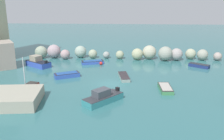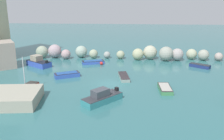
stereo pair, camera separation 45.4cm
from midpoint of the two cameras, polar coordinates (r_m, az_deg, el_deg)
cove_water at (r=36.15m, az=-0.06°, el=-3.22°), size 160.00×160.00×0.00m
rock_breakwater at (r=50.26m, az=3.19°, el=3.87°), size 37.39×4.20×2.78m
stone_dock at (r=32.31m, az=-23.62°, el=-5.82°), size 9.36×6.49×1.40m
channel_buoy at (r=46.04m, az=-2.16°, el=1.54°), size 0.59×0.59×0.59m
moored_boat_0 at (r=47.01m, az=-4.07°, el=1.83°), size 4.34×2.60×0.58m
moored_boat_1 at (r=29.97m, az=-1.89°, el=-6.28°), size 4.83×5.01×1.71m
moored_boat_3 at (r=47.07m, az=19.68°, el=0.91°), size 3.58×3.00×0.62m
moored_boat_4 at (r=38.54m, az=3.05°, el=-1.55°), size 1.99×4.34×0.53m
moored_boat_6 at (r=46.98m, az=-16.19°, el=1.70°), size 5.11×4.37×1.94m
moored_boat_7 at (r=39.74m, az=-9.92°, el=-1.06°), size 4.11×3.09×0.71m
moored_boat_9 at (r=34.46m, az=12.38°, el=-4.13°), size 1.72×3.81×0.55m
moored_boat_10 at (r=35.61m, az=-18.82°, el=-3.90°), size 2.48×4.52×4.63m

